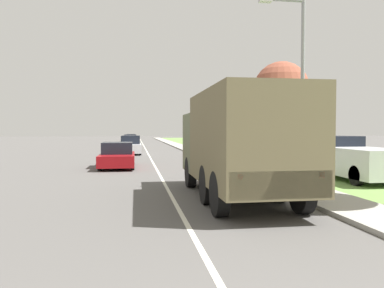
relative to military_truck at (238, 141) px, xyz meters
The scene contains 13 objects.
ground_plane 30.36m from the military_truck, 93.68° to the left, with size 180.00×180.00×0.00m, color #565451.
lane_centre_stripe 30.36m from the military_truck, 93.68° to the left, with size 0.12×120.00×0.00m.
sidewalk_right 30.40m from the military_truck, 85.17° to the left, with size 1.80×120.00×0.12m.
grass_strip_right 31.08m from the military_truck, 77.05° to the left, with size 7.00×120.00×0.02m.
military_truck is the anchor object (origin of this frame).
car_nearest_ahead 11.30m from the military_truck, 111.19° to the left, with size 1.88×4.80×1.42m.
car_second_ahead 22.56m from the military_truck, 98.79° to the left, with size 1.74×4.85×1.64m.
car_third_ahead 33.04m from the military_truck, 96.81° to the left, with size 1.74×4.18×1.44m.
car_fourth_ahead 42.79m from the military_truck, 95.03° to the left, with size 1.91×4.34×1.50m.
car_farthest_ahead 58.31m from the military_truck, 93.74° to the left, with size 1.76×4.64×1.40m.
pickup_truck 7.23m from the military_truck, 32.92° to the left, with size 2.02×5.43×1.82m.
lamp_post 3.86m from the military_truck, 32.09° to the left, with size 1.69×0.24×6.67m.
tree_mid_right 17.31m from the military_truck, 63.72° to the left, with size 4.03×4.03×7.09m.
Camera 1 is at (-1.13, -1.19, 2.10)m, focal length 35.00 mm.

